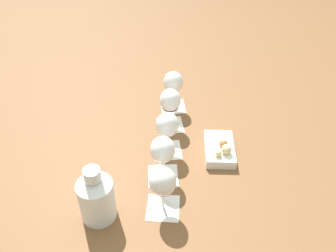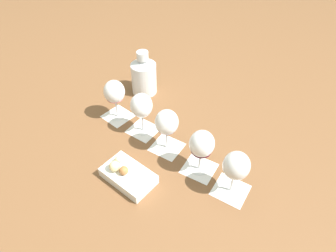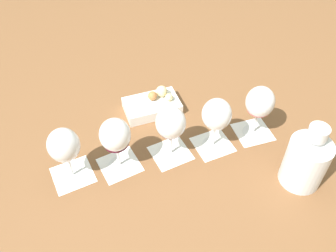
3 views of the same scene
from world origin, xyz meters
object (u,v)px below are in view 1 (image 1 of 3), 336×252
(wine_glass_4, at_px, (173,84))
(wine_glass_3, at_px, (170,102))
(wine_glass_2, at_px, (169,126))
(ceramic_vase, at_px, (96,197))
(snack_dish, at_px, (220,149))
(wine_glass_0, at_px, (163,183))
(wine_glass_1, at_px, (163,151))

(wine_glass_4, bearing_deg, wine_glass_3, 159.17)
(wine_glass_2, relative_size, ceramic_vase, 0.85)
(ceramic_vase, bearing_deg, wine_glass_3, -42.03)
(snack_dish, bearing_deg, ceramic_vase, 109.03)
(wine_glass_0, relative_size, wine_glass_3, 1.00)
(snack_dish, bearing_deg, wine_glass_2, 69.77)
(ceramic_vase, bearing_deg, snack_dish, -70.97)
(wine_glass_3, xyz_separation_m, ceramic_vase, (-0.35, 0.32, -0.03))
(wine_glass_1, xyz_separation_m, wine_glass_3, (0.25, -0.10, 0.00))
(wine_glass_1, height_order, wine_glass_2, same)
(wine_glass_2, xyz_separation_m, snack_dish, (-0.06, -0.17, -0.09))
(wine_glass_1, bearing_deg, wine_glass_3, -20.67)
(wine_glass_2, xyz_separation_m, ceramic_vase, (-0.22, 0.28, -0.03))
(ceramic_vase, relative_size, snack_dish, 1.00)
(wine_glass_4, height_order, ceramic_vase, ceramic_vase)
(wine_glass_4, bearing_deg, snack_dish, -165.30)
(wine_glass_2, relative_size, snack_dish, 0.86)
(wine_glass_4, xyz_separation_m, ceramic_vase, (-0.47, 0.36, -0.03))
(wine_glass_3, height_order, snack_dish, wine_glass_3)
(wine_glass_1, distance_m, snack_dish, 0.25)
(wine_glass_4, distance_m, snack_dish, 0.34)
(wine_glass_3, relative_size, snack_dish, 0.86)
(wine_glass_0, bearing_deg, wine_glass_4, -19.19)
(wine_glass_0, height_order, wine_glass_2, same)
(wine_glass_3, bearing_deg, wine_glass_1, 159.33)
(wine_glass_0, xyz_separation_m, snack_dish, (0.18, -0.26, -0.09))
(wine_glass_3, distance_m, wine_glass_4, 0.13)
(wine_glass_3, relative_size, wine_glass_4, 1.00)
(wine_glass_1, bearing_deg, wine_glass_2, -23.88)
(wine_glass_2, bearing_deg, ceramic_vase, 128.32)
(wine_glass_2, bearing_deg, wine_glass_0, 160.84)
(wine_glass_1, relative_size, wine_glass_3, 1.00)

